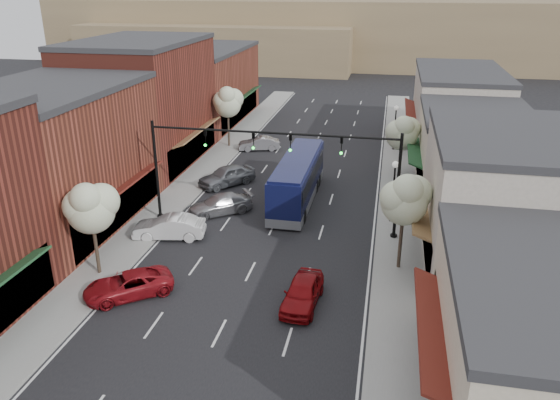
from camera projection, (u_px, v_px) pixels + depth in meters
The scene contains 29 objects.
ground at pixel (241, 290), 29.43m from camera, with size 160.00×160.00×0.00m, color black.
sidewalk_left at pixel (204, 170), 47.75m from camera, with size 2.80×73.00×0.15m, color gray.
sidewalk_right at pixel (399, 183), 44.67m from camera, with size 2.80×73.00×0.15m, color gray.
curb_left at pixel (219, 171), 47.50m from camera, with size 0.25×73.00×0.17m, color gray.
curb_right at pixel (382, 182), 44.93m from camera, with size 0.25×73.00×0.17m, color gray.
bldg_left_midnear at pixel (54, 158), 35.74m from camera, with size 10.14×14.10×9.40m.
bldg_left_midfar at pixel (143, 103), 48.19m from camera, with size 10.14×14.10×10.90m.
bldg_left_far at pixel (203, 86), 63.20m from camera, with size 10.14×18.10×8.40m.
bldg_right_near at pixel (551, 343), 20.37m from camera, with size 9.14×12.10×5.90m.
bldg_right_midnear at pixel (501, 201), 30.90m from camera, with size 9.14×12.10×7.90m.
bldg_right_midfar at pixel (473, 152), 42.09m from camera, with size 9.14×12.10×6.40m.
bldg_right_far at pixel (456, 107), 54.63m from camera, with size 9.14×16.10×7.40m.
hill_far at pixel (358, 31), 108.98m from camera, with size 120.00×30.00×12.00m, color #7A6647.
hill_near at pixel (221, 45), 103.40m from camera, with size 50.00×20.00×8.00m, color #7A6647.
signal_mast_right at pixel (360, 168), 33.93m from camera, with size 8.22×0.46×7.00m.
signal_mast_left at pixel (189, 158), 35.99m from camera, with size 8.22×0.46×7.00m.
tree_right_near at pixel (405, 198), 29.81m from camera, with size 2.85×2.65×5.95m.
tree_right_far at pixel (403, 132), 44.53m from camera, with size 2.85×2.65×5.43m.
tree_left_near at pixel (91, 206), 29.31m from camera, with size 2.85×2.65×5.69m.
tree_left_far at pixel (228, 101), 52.79m from camera, with size 2.85×2.65×6.13m.
lamp_post_near at pixel (394, 182), 36.41m from camera, with size 0.44×0.44×4.44m.
lamp_post_far at pixel (395, 120), 52.32m from camera, with size 0.44×0.44×4.44m.
coach_bus at pixel (297, 179), 40.56m from camera, with size 2.52×11.14×3.41m.
red_hatchback at pixel (303, 292), 27.82m from camera, with size 1.69×4.21×1.43m, color maroon.
parked_car_a at pixel (128, 285), 28.65m from camera, with size 2.12×4.61×1.28m, color maroon.
parked_car_b at pixel (169, 227), 35.06m from camera, with size 1.60×4.58×1.51m, color silver.
parked_car_c at pixel (220, 204), 38.81m from camera, with size 1.90×4.68×1.36m, color #939498.
parked_car_d at pixel (227, 176), 44.12m from camera, with size 1.93×4.80×1.63m, color slate.
parked_car_e at pixel (259, 144), 53.33m from camera, with size 1.39×3.99×1.31m, color #9E9EA3.
Camera 1 is at (7.09, -24.55, 15.51)m, focal length 35.00 mm.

